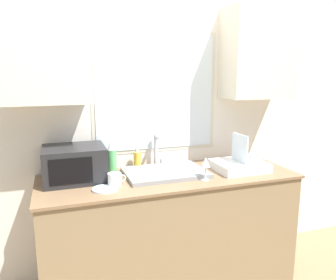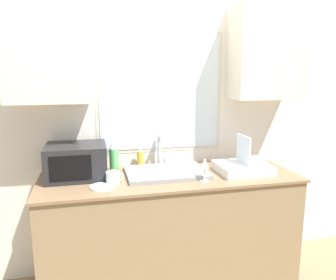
{
  "view_description": "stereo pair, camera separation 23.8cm",
  "coord_description": "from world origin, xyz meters",
  "px_view_note": "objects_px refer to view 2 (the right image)",
  "views": [
    {
      "loc": [
        -0.79,
        -1.9,
        1.65
      ],
      "look_at": [
        -0.02,
        0.3,
        1.18
      ],
      "focal_mm": 35.0,
      "sensor_mm": 36.0,
      "label": 1
    },
    {
      "loc": [
        -0.56,
        -1.97,
        1.65
      ],
      "look_at": [
        -0.02,
        0.3,
        1.18
      ],
      "focal_mm": 35.0,
      "sensor_mm": 36.0,
      "label": 2
    }
  ],
  "objects_px": {
    "faucet": "(160,148)",
    "soap_bottle": "(141,159)",
    "microwave": "(76,161)",
    "dish_rack": "(244,166)",
    "mug_near_sink": "(113,178)",
    "spray_bottle": "(114,157)",
    "wine_glass": "(205,164)"
  },
  "relations": [
    {
      "from": "spray_bottle",
      "to": "mug_near_sink",
      "type": "bearing_deg",
      "value": -95.85
    },
    {
      "from": "microwave",
      "to": "spray_bottle",
      "type": "distance_m",
      "value": 0.28
    },
    {
      "from": "soap_bottle",
      "to": "wine_glass",
      "type": "distance_m",
      "value": 0.6
    },
    {
      "from": "spray_bottle",
      "to": "mug_near_sink",
      "type": "relative_size",
      "value": 2.06
    },
    {
      "from": "soap_bottle",
      "to": "mug_near_sink",
      "type": "height_order",
      "value": "soap_bottle"
    },
    {
      "from": "microwave",
      "to": "dish_rack",
      "type": "bearing_deg",
      "value": -7.62
    },
    {
      "from": "dish_rack",
      "to": "soap_bottle",
      "type": "distance_m",
      "value": 0.83
    },
    {
      "from": "microwave",
      "to": "wine_glass",
      "type": "xyz_separation_m",
      "value": [
        0.88,
        -0.31,
        0.0
      ]
    },
    {
      "from": "mug_near_sink",
      "to": "microwave",
      "type": "bearing_deg",
      "value": 138.92
    },
    {
      "from": "faucet",
      "to": "wine_glass",
      "type": "relative_size",
      "value": 1.57
    },
    {
      "from": "faucet",
      "to": "spray_bottle",
      "type": "bearing_deg",
      "value": -166.46
    },
    {
      "from": "faucet",
      "to": "microwave",
      "type": "relative_size",
      "value": 0.63
    },
    {
      "from": "microwave",
      "to": "soap_bottle",
      "type": "xyz_separation_m",
      "value": [
        0.5,
        0.15,
        -0.05
      ]
    },
    {
      "from": "wine_glass",
      "to": "faucet",
      "type": "bearing_deg",
      "value": 115.93
    },
    {
      "from": "faucet",
      "to": "dish_rack",
      "type": "height_order",
      "value": "dish_rack"
    },
    {
      "from": "spray_bottle",
      "to": "faucet",
      "type": "bearing_deg",
      "value": 13.54
    },
    {
      "from": "dish_rack",
      "to": "mug_near_sink",
      "type": "xyz_separation_m",
      "value": [
        -1.01,
        -0.05,
        -0.0
      ]
    },
    {
      "from": "faucet",
      "to": "wine_glass",
      "type": "bearing_deg",
      "value": -64.07
    },
    {
      "from": "mug_near_sink",
      "to": "wine_glass",
      "type": "relative_size",
      "value": 0.73
    },
    {
      "from": "dish_rack",
      "to": "wine_glass",
      "type": "xyz_separation_m",
      "value": [
        -0.37,
        -0.14,
        0.08
      ]
    },
    {
      "from": "mug_near_sink",
      "to": "wine_glass",
      "type": "xyz_separation_m",
      "value": [
        0.64,
        -0.09,
        0.08
      ]
    },
    {
      "from": "spray_bottle",
      "to": "wine_glass",
      "type": "distance_m",
      "value": 0.71
    },
    {
      "from": "spray_bottle",
      "to": "wine_glass",
      "type": "height_order",
      "value": "spray_bottle"
    },
    {
      "from": "faucet",
      "to": "wine_glass",
      "type": "height_order",
      "value": "faucet"
    },
    {
      "from": "mug_near_sink",
      "to": "wine_glass",
      "type": "distance_m",
      "value": 0.65
    },
    {
      "from": "microwave",
      "to": "dish_rack",
      "type": "xyz_separation_m",
      "value": [
        1.26,
        -0.17,
        -0.08
      ]
    },
    {
      "from": "spray_bottle",
      "to": "mug_near_sink",
      "type": "height_order",
      "value": "spray_bottle"
    },
    {
      "from": "faucet",
      "to": "soap_bottle",
      "type": "relative_size",
      "value": 1.6
    },
    {
      "from": "dish_rack",
      "to": "mug_near_sink",
      "type": "height_order",
      "value": "dish_rack"
    },
    {
      "from": "spray_bottle",
      "to": "soap_bottle",
      "type": "distance_m",
      "value": 0.24
    },
    {
      "from": "soap_bottle",
      "to": "mug_near_sink",
      "type": "xyz_separation_m",
      "value": [
        -0.25,
        -0.37,
        -0.03
      ]
    },
    {
      "from": "spray_bottle",
      "to": "soap_bottle",
      "type": "height_order",
      "value": "spray_bottle"
    }
  ]
}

